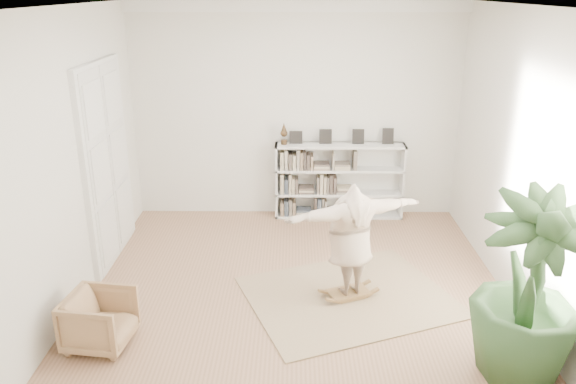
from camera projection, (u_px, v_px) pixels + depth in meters
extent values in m
plane|color=#8E6649|center=(296.00, 299.00, 7.25)|extent=(6.00, 6.00, 0.00)
plane|color=silver|center=(296.00, 113.00, 9.45)|extent=(5.50, 0.00, 5.50)
plane|color=silver|center=(299.00, 299.00, 3.82)|extent=(5.50, 0.00, 5.50)
plane|color=silver|center=(65.00, 165.00, 6.66)|extent=(0.00, 6.00, 6.00)
plane|color=silver|center=(530.00, 167.00, 6.60)|extent=(0.00, 6.00, 6.00)
plane|color=white|center=(298.00, 6.00, 6.01)|extent=(6.00, 6.00, 0.00)
cube|color=white|center=(296.00, 6.00, 8.80)|extent=(5.50, 0.12, 0.18)
cube|color=white|center=(107.00, 165.00, 8.02)|extent=(0.08, 1.78, 2.92)
cube|color=silver|center=(99.00, 174.00, 7.64)|extent=(0.06, 0.78, 2.80)
cube|color=silver|center=(117.00, 157.00, 8.39)|extent=(0.06, 0.78, 2.80)
cube|color=silver|center=(277.00, 181.00, 9.66)|extent=(0.04, 0.35, 1.30)
cube|color=silver|center=(402.00, 181.00, 9.64)|extent=(0.04, 0.35, 1.30)
cube|color=silver|center=(338.00, 178.00, 9.80)|extent=(2.20, 0.04, 1.30)
cube|color=silver|center=(338.00, 215.00, 9.87)|extent=(2.20, 0.35, 0.04)
cube|color=silver|center=(339.00, 193.00, 9.73)|extent=(2.20, 0.35, 0.04)
cube|color=silver|center=(340.00, 169.00, 9.58)|extent=(2.20, 0.35, 0.04)
cube|color=silver|center=(340.00, 146.00, 9.44)|extent=(2.20, 0.35, 0.04)
cube|color=black|center=(296.00, 137.00, 9.44)|extent=(0.18, 0.07, 0.24)
cube|color=black|center=(326.00, 137.00, 9.44)|extent=(0.18, 0.07, 0.24)
cube|color=black|center=(358.00, 137.00, 9.43)|extent=(0.18, 0.07, 0.24)
cube|color=black|center=(388.00, 137.00, 9.43)|extent=(0.18, 0.07, 0.24)
imported|color=tan|center=(100.00, 320.00, 6.23)|extent=(0.77, 0.76, 0.63)
cube|color=tan|center=(348.00, 297.00, 7.28)|extent=(3.06, 2.78, 0.02)
cube|color=brown|center=(349.00, 292.00, 7.26)|extent=(0.59, 0.48, 0.03)
cube|color=brown|center=(348.00, 295.00, 7.27)|extent=(0.35, 0.18, 0.04)
cube|color=brown|center=(348.00, 295.00, 7.27)|extent=(0.35, 0.18, 0.04)
cube|color=brown|center=(349.00, 292.00, 7.26)|extent=(0.21, 0.12, 0.11)
cube|color=brown|center=(349.00, 292.00, 7.26)|extent=(0.21, 0.12, 0.11)
imported|color=beige|center=(351.00, 236.00, 6.99)|extent=(1.87, 1.13, 1.48)
imported|color=#31542A|center=(530.00, 289.00, 5.53)|extent=(1.27, 1.27, 1.99)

